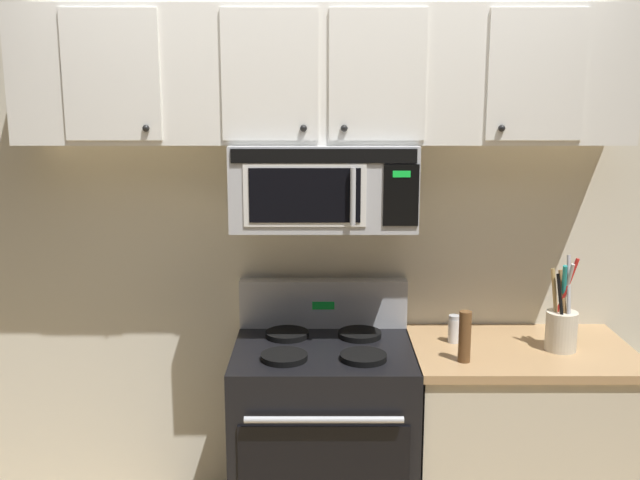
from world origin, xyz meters
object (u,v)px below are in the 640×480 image
at_px(pepper_mill, 461,336).
at_px(over_range_microwave, 320,185).
at_px(salt_shaker, 450,329).
at_px(stove_range, 320,442).
at_px(utensil_crock_cream, 558,325).
at_px(spice_jar, 564,323).

bearing_deg(pepper_mill, over_range_microwave, 153.42).
bearing_deg(over_range_microwave, salt_shaker, -5.32).
distance_m(stove_range, utensil_crock_cream, 1.13).
bearing_deg(spice_jar, over_range_microwave, -177.06).
bearing_deg(utensil_crock_cream, pepper_mill, -162.35).
xyz_separation_m(stove_range, spice_jar, (1.08, 0.17, 0.48)).
height_order(utensil_crock_cream, salt_shaker, utensil_crock_cream).
bearing_deg(over_range_microwave, utensil_crock_cream, -8.33).
relative_size(utensil_crock_cream, spice_jar, 3.92).
xyz_separation_m(salt_shaker, spice_jar, (0.52, 0.11, -0.01)).
xyz_separation_m(stove_range, over_range_microwave, (-0.00, 0.12, 1.11)).
relative_size(salt_shaker, spice_jar, 1.17).
xyz_separation_m(stove_range, pepper_mill, (0.56, -0.16, 0.54)).
distance_m(utensil_crock_cream, pepper_mill, 0.45).
relative_size(over_range_microwave, utensil_crock_cream, 1.88).
bearing_deg(spice_jar, pepper_mill, -147.11).
bearing_deg(pepper_mill, spice_jar, 32.89).
distance_m(over_range_microwave, spice_jar, 1.25).
height_order(stove_range, spice_jar, stove_range).
bearing_deg(pepper_mill, utensil_crock_cream, 17.65).
relative_size(pepper_mill, spice_jar, 2.02).
bearing_deg(stove_range, spice_jar, 9.03).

